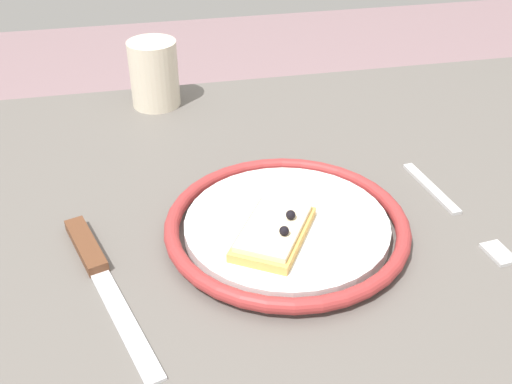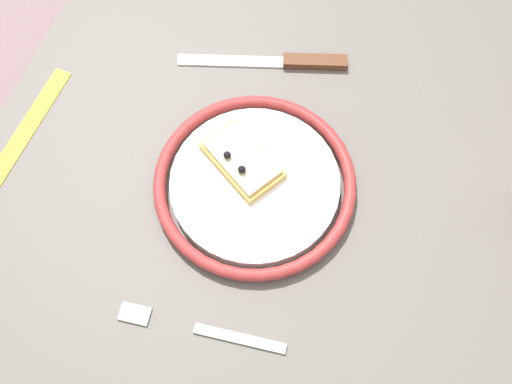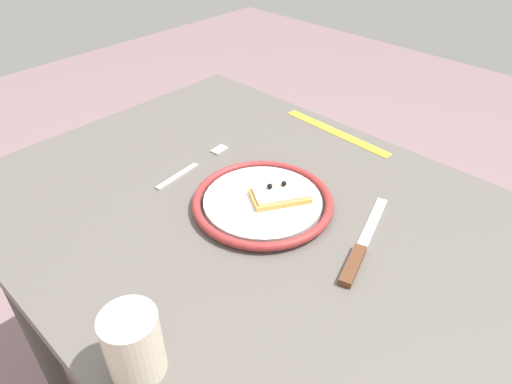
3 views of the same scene
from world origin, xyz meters
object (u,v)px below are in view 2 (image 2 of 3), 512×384
object	(u,v)px
dining_table	(278,196)
plate	(255,184)
fork	(200,329)
measuring_tape	(10,155)
knife	(292,62)
pizza_slice_near	(242,160)

from	to	relation	value
dining_table	plate	distance (m)	0.11
plate	fork	bearing A→B (deg)	-179.73
measuring_tape	plate	bearing A→B (deg)	-75.81
knife	fork	bearing A→B (deg)	-177.70
fork	measuring_tape	world-z (taller)	fork
dining_table	measuring_tape	size ratio (longest dim) A/B	3.90
knife	fork	xyz separation A→B (m)	(-0.39, -0.02, -0.00)
plate	knife	distance (m)	0.20
plate	pizza_slice_near	distance (m)	0.03
pizza_slice_near	fork	xyz separation A→B (m)	(-0.21, -0.03, -0.02)
knife	fork	size ratio (longest dim) A/B	1.16
pizza_slice_near	knife	distance (m)	0.18
knife	measuring_tape	bearing A→B (deg)	130.78
pizza_slice_near	fork	size ratio (longest dim) A/B	0.60
pizza_slice_near	measuring_tape	bearing A→B (deg)	105.99
plate	fork	size ratio (longest dim) A/B	1.29
pizza_slice_near	knife	size ratio (longest dim) A/B	0.52
fork	measuring_tape	xyz separation A→B (m)	(0.13, 0.32, -0.00)
dining_table	pizza_slice_near	distance (m)	0.13
fork	dining_table	bearing A→B (deg)	-5.33
fork	measuring_tape	bearing A→B (deg)	68.04
knife	measuring_tape	distance (m)	0.40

